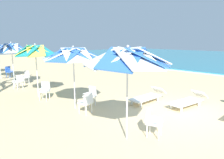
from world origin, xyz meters
TOP-DOWN VIEW (x-y plane):
  - ground_plane at (0.00, 0.00)m, footprint 80.00×80.00m
  - beach_umbrella_0 at (-0.14, -3.13)m, footprint 2.49×2.49m
  - plastic_chair_0 at (0.30, -2.46)m, footprint 0.58×0.56m
  - beach_umbrella_1 at (-3.49, -2.60)m, footprint 2.55×2.55m
  - plastic_chair_1 at (-2.63, -2.64)m, footprint 0.55×0.52m
  - plastic_chair_2 at (-3.31, -1.88)m, footprint 0.48×0.51m
  - beach_umbrella_2 at (-6.46, -2.80)m, footprint 2.09×2.09m
  - plastic_chair_3 at (-5.60, -2.87)m, footprint 0.63×0.63m
  - beach_umbrella_3 at (-9.59, -2.83)m, footprint 1.99×1.99m
  - plastic_chair_4 at (-8.69, -2.91)m, footprint 0.56×0.54m
  - plastic_chair_5 at (-9.90, -2.00)m, footprint 0.53×0.55m
  - plastic_chair_6 at (-13.16, -1.91)m, footprint 0.57×0.54m
  - sun_lounger_1 at (-0.15, 1.03)m, footprint 0.96×2.22m
  - sun_lounger_2 at (-1.79, 0.35)m, footprint 0.72×2.17m

SIDE VIEW (x-z plane):
  - ground_plane at x=0.00m, z-range 0.00..0.00m
  - sun_lounger_1 at x=-0.15m, z-range -0.03..0.59m
  - sun_lounger_2 at x=-1.79m, z-range -0.03..0.59m
  - plastic_chair_0 at x=0.30m, z-range 0.06..0.93m
  - plastic_chair_1 at x=-2.63m, z-range 0.06..0.93m
  - plastic_chair_2 at x=-3.31m, z-range 0.06..0.93m
  - plastic_chair_3 at x=-5.60m, z-range 0.06..0.93m
  - plastic_chair_4 at x=-8.69m, z-range 0.06..0.93m
  - plastic_chair_5 at x=-9.90m, z-range 0.06..0.93m
  - plastic_chair_6 at x=-13.16m, z-range 0.06..0.93m
  - beach_umbrella_1 at x=-3.49m, z-range 0.97..3.63m
  - beach_umbrella_2 at x=-6.46m, z-range 0.97..3.67m
  - beach_umbrella_3 at x=-9.59m, z-range 0.97..3.74m
  - beach_umbrella_0 at x=-0.14m, z-range 1.02..3.77m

